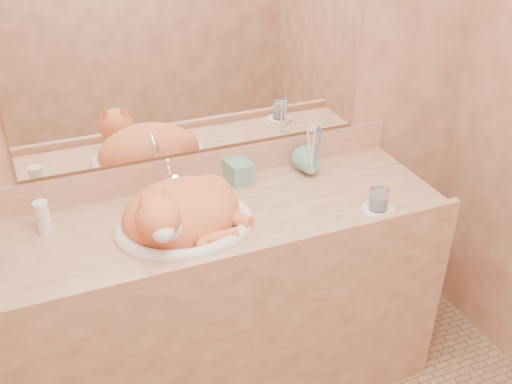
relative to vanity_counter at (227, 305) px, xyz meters
name	(u,v)px	position (x,y,z in m)	size (l,w,h in m)	color
wall_back	(196,81)	(0.00, 0.28, 0.82)	(2.40, 0.02, 2.50)	#996045
vanity_counter	(227,305)	(0.00, 0.00, 0.00)	(1.60, 0.55, 0.85)	#9B6345
mirror	(195,43)	(0.00, 0.26, 0.97)	(1.30, 0.02, 0.80)	white
sink_basin	(184,208)	(-0.15, -0.02, 0.50)	(0.47, 0.39, 0.15)	white
faucet	(170,182)	(-0.15, 0.16, 0.50)	(0.04, 0.11, 0.15)	white
cat	(180,210)	(-0.16, -0.02, 0.49)	(0.42, 0.34, 0.23)	#D95F32
soap_dispenser	(245,164)	(0.14, 0.16, 0.52)	(0.09, 0.09, 0.19)	#6AA995
toothbrush_cup	(313,168)	(0.40, 0.11, 0.47)	(0.10, 0.10, 0.10)	#6AA995
toothbrushes	(314,148)	(0.40, 0.11, 0.56)	(0.04, 0.04, 0.23)	white
saucer	(378,210)	(0.52, -0.18, 0.43)	(0.12, 0.12, 0.01)	white
water_glass	(379,199)	(0.52, -0.18, 0.47)	(0.07, 0.07, 0.08)	white
lotion_bottle	(43,217)	(-0.59, 0.12, 0.48)	(0.05, 0.05, 0.12)	white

